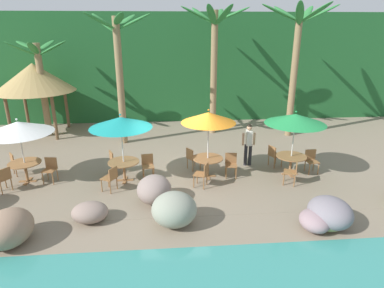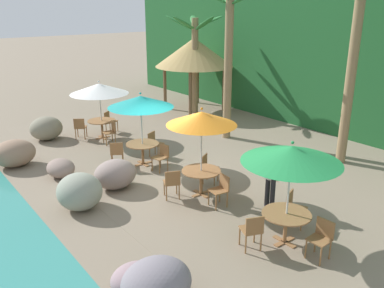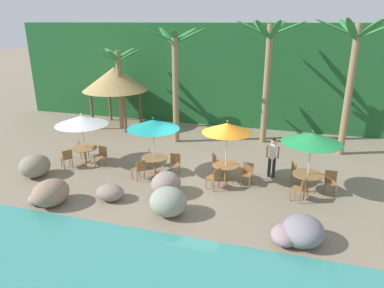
{
  "view_description": "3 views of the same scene",
  "coord_description": "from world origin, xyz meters",
  "px_view_note": "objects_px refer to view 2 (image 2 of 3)",
  "views": [
    {
      "loc": [
        -0.22,
        -10.86,
        5.18
      ],
      "look_at": [
        0.7,
        0.39,
        1.18
      ],
      "focal_mm": 30.77,
      "sensor_mm": 36.0,
      "label": 1
    },
    {
      "loc": [
        9.46,
        -6.6,
        5.17
      ],
      "look_at": [
        0.3,
        0.49,
        1.17
      ],
      "focal_mm": 38.37,
      "sensor_mm": 36.0,
      "label": 2
    },
    {
      "loc": [
        3.56,
        -12.51,
        6.09
      ],
      "look_at": [
        -0.23,
        0.36,
        1.35
      ],
      "focal_mm": 32.68,
      "sensor_mm": 36.0,
      "label": 3
    }
  ],
  "objects_px": {
    "umbrella_green": "(292,154)",
    "waiter_in_white": "(271,173)",
    "chair_white_seaward": "(111,131)",
    "palm_tree_third": "(355,38)",
    "chair_teal_seaward": "(162,155)",
    "chair_white_inland": "(109,120)",
    "chair_teal_inland": "(154,142)",
    "chair_green_seaward": "(322,236)",
    "umbrella_teal": "(141,102)",
    "dining_table_teal": "(143,147)",
    "palapa_hut": "(194,53)",
    "dining_table_green": "(286,218)",
    "chair_teal_left": "(117,152)",
    "chair_orange_inland": "(208,167)",
    "chair_green_inland": "(294,206)",
    "umbrella_orange": "(202,118)",
    "chair_orange_seaward": "(221,188)",
    "palm_tree_nearest": "(195,49)",
    "umbrella_white": "(99,89)",
    "chair_white_left": "(80,127)",
    "dining_table_white": "(102,123)",
    "dining_table_orange": "(201,174)",
    "palm_tree_second": "(229,41)",
    "chair_orange_left": "(172,182)",
    "chair_green_left": "(252,230)"
  },
  "relations": [
    {
      "from": "umbrella_green",
      "to": "waiter_in_white",
      "type": "distance_m",
      "value": 2.05
    },
    {
      "from": "chair_white_seaward",
      "to": "palm_tree_third",
      "type": "relative_size",
      "value": 0.14
    },
    {
      "from": "waiter_in_white",
      "to": "chair_teal_seaward",
      "type": "bearing_deg",
      "value": -168.08
    },
    {
      "from": "chair_white_inland",
      "to": "chair_teal_inland",
      "type": "bearing_deg",
      "value": -1.35
    },
    {
      "from": "chair_green_seaward",
      "to": "umbrella_teal",
      "type": "bearing_deg",
      "value": -178.51
    },
    {
      "from": "dining_table_teal",
      "to": "palapa_hut",
      "type": "relative_size",
      "value": 0.29
    },
    {
      "from": "dining_table_green",
      "to": "waiter_in_white",
      "type": "height_order",
      "value": "waiter_in_white"
    },
    {
      "from": "chair_teal_left",
      "to": "chair_orange_inland",
      "type": "height_order",
      "value": "same"
    },
    {
      "from": "chair_white_seaward",
      "to": "chair_green_inland",
      "type": "xyz_separation_m",
      "value": [
        8.28,
        0.63,
        0.0
      ]
    },
    {
      "from": "chair_white_seaward",
      "to": "waiter_in_white",
      "type": "relative_size",
      "value": 0.51
    },
    {
      "from": "chair_white_seaward",
      "to": "umbrella_teal",
      "type": "relative_size",
      "value": 0.35
    },
    {
      "from": "dining_table_teal",
      "to": "umbrella_green",
      "type": "bearing_deg",
      "value": 0.34
    },
    {
      "from": "chair_white_inland",
      "to": "umbrella_orange",
      "type": "height_order",
      "value": "umbrella_orange"
    },
    {
      "from": "umbrella_orange",
      "to": "chair_orange_inland",
      "type": "height_order",
      "value": "umbrella_orange"
    },
    {
      "from": "umbrella_orange",
      "to": "chair_orange_seaward",
      "type": "bearing_deg",
      "value": -1.07
    },
    {
      "from": "palm_tree_nearest",
      "to": "umbrella_white",
      "type": "bearing_deg",
      "value": -79.85
    },
    {
      "from": "chair_teal_inland",
      "to": "dining_table_green",
      "type": "distance_m",
      "value": 6.56
    },
    {
      "from": "chair_white_left",
      "to": "chair_orange_inland",
      "type": "bearing_deg",
      "value": 11.75
    },
    {
      "from": "chair_white_left",
      "to": "chair_green_seaward",
      "type": "distance_m",
      "value": 10.82
    },
    {
      "from": "chair_green_seaward",
      "to": "dining_table_white",
      "type": "bearing_deg",
      "value": 179.93
    },
    {
      "from": "dining_table_orange",
      "to": "chair_white_seaward",
      "type": "bearing_deg",
      "value": 179.29
    },
    {
      "from": "umbrella_green",
      "to": "palm_tree_second",
      "type": "relative_size",
      "value": 0.42
    },
    {
      "from": "palm_tree_second",
      "to": "palm_tree_third",
      "type": "xyz_separation_m",
      "value": [
        4.4,
        1.24,
        0.35
      ]
    },
    {
      "from": "chair_orange_left",
      "to": "umbrella_green",
      "type": "bearing_deg",
      "value": 12.72
    },
    {
      "from": "chair_green_left",
      "to": "chair_white_seaward",
      "type": "bearing_deg",
      "value": 173.61
    },
    {
      "from": "chair_white_seaward",
      "to": "chair_white_inland",
      "type": "relative_size",
      "value": 1.0
    },
    {
      "from": "chair_orange_seaward",
      "to": "chair_teal_inland",
      "type": "bearing_deg",
      "value": 171.23
    },
    {
      "from": "chair_white_left",
      "to": "chair_teal_inland",
      "type": "bearing_deg",
      "value": 20.54
    },
    {
      "from": "chair_orange_left",
      "to": "chair_green_inland",
      "type": "xyz_separation_m",
      "value": [
        2.96,
        1.51,
        0.0
      ]
    },
    {
      "from": "umbrella_green",
      "to": "chair_teal_left",
      "type": "bearing_deg",
      "value": -172.74
    },
    {
      "from": "chair_teal_inland",
      "to": "chair_green_inland",
      "type": "relative_size",
      "value": 1.0
    },
    {
      "from": "dining_table_white",
      "to": "waiter_in_white",
      "type": "distance_m",
      "value": 8.22
    },
    {
      "from": "dining_table_orange",
      "to": "palm_tree_third",
      "type": "xyz_separation_m",
      "value": [
        0.93,
        5.38,
        3.53
      ]
    },
    {
      "from": "chair_teal_seaward",
      "to": "palm_tree_third",
      "type": "xyz_separation_m",
      "value": [
        3.11,
        5.25,
        3.64
      ]
    },
    {
      "from": "chair_teal_left",
      "to": "umbrella_green",
      "type": "height_order",
      "value": "umbrella_green"
    },
    {
      "from": "umbrella_orange",
      "to": "chair_orange_left",
      "type": "bearing_deg",
      "value": -108.15
    },
    {
      "from": "dining_table_orange",
      "to": "chair_green_inland",
      "type": "xyz_separation_m",
      "value": [
        2.69,
        0.7,
        -0.1
      ]
    },
    {
      "from": "umbrella_white",
      "to": "palm_tree_nearest",
      "type": "bearing_deg",
      "value": 100.15
    },
    {
      "from": "chair_orange_inland",
      "to": "palapa_hut",
      "type": "xyz_separation_m",
      "value": [
        -7.36,
        5.24,
        2.35
      ]
    },
    {
      "from": "chair_white_inland",
      "to": "chair_white_left",
      "type": "xyz_separation_m",
      "value": [
        0.16,
        -1.37,
        0.0
      ]
    },
    {
      "from": "chair_orange_seaward",
      "to": "dining_table_green",
      "type": "height_order",
      "value": "chair_orange_seaward"
    },
    {
      "from": "chair_teal_seaward",
      "to": "umbrella_orange",
      "type": "bearing_deg",
      "value": -3.25
    },
    {
      "from": "chair_orange_inland",
      "to": "dining_table_white",
      "type": "bearing_deg",
      "value": -174.43
    },
    {
      "from": "dining_table_green",
      "to": "chair_white_inland",
      "type": "bearing_deg",
      "value": 175.56
    },
    {
      "from": "dining_table_green",
      "to": "chair_green_seaward",
      "type": "bearing_deg",
      "value": 9.68
    },
    {
      "from": "dining_table_orange",
      "to": "umbrella_green",
      "type": "distance_m",
      "value": 3.45
    },
    {
      "from": "chair_teal_left",
      "to": "umbrella_orange",
      "type": "distance_m",
      "value": 3.87
    },
    {
      "from": "umbrella_teal",
      "to": "palm_tree_third",
      "type": "bearing_deg",
      "value": 54.26
    },
    {
      "from": "umbrella_teal",
      "to": "umbrella_orange",
      "type": "xyz_separation_m",
      "value": [
        3.0,
        0.09,
        0.08
      ]
    },
    {
      "from": "umbrella_teal",
      "to": "chair_green_seaward",
      "type": "xyz_separation_m",
      "value": [
        6.93,
        0.18,
        -1.65
      ]
    }
  ]
}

